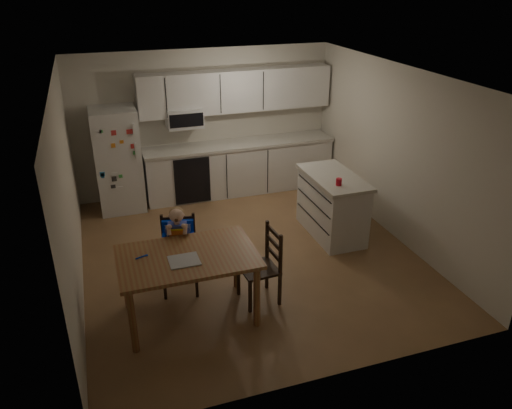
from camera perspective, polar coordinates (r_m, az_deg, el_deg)
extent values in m
cube|color=brown|center=(7.12, -0.81, -5.69)|extent=(4.50, 5.00, 0.01)
cube|color=beige|center=(8.86, -5.88, 9.34)|extent=(4.50, 0.02, 2.50)
cube|color=beige|center=(6.31, -20.72, 1.13)|extent=(0.02, 5.00, 2.50)
cube|color=beige|center=(7.52, 15.77, 5.60)|extent=(0.02, 5.00, 2.50)
cube|color=white|center=(6.22, -0.95, 14.53)|extent=(4.50, 5.00, 0.01)
cube|color=silver|center=(8.46, -15.51, 4.92)|extent=(0.72, 0.70, 1.70)
cube|color=silver|center=(8.97, -1.90, 4.13)|extent=(3.34, 0.60, 0.86)
cube|color=beige|center=(8.80, -1.93, 6.90)|extent=(3.37, 0.62, 0.05)
cube|color=black|center=(8.49, -7.26, 2.68)|extent=(0.60, 0.02, 0.80)
cube|color=silver|center=(8.69, -2.29, 12.88)|extent=(3.34, 0.34, 0.70)
cube|color=silver|center=(8.55, -8.20, 9.82)|extent=(0.60, 0.38, 0.33)
cube|color=silver|center=(7.54, 8.67, -0.26)|extent=(0.61, 1.22, 0.90)
cube|color=beige|center=(7.35, 8.90, 3.08)|extent=(0.67, 1.28, 0.05)
cylinder|color=red|center=(7.00, 9.44, 2.57)|extent=(0.08, 0.08, 0.10)
cube|color=brown|center=(5.56, -7.86, -5.96)|extent=(1.52, 0.98, 0.04)
cylinder|color=brown|center=(5.40, -13.93, -12.83)|extent=(0.08, 0.08, 0.77)
cylinder|color=brown|center=(6.07, -14.71, -8.30)|extent=(0.08, 0.08, 0.77)
cylinder|color=brown|center=(5.60, 0.11, -10.48)|extent=(0.08, 0.08, 0.77)
cylinder|color=brown|center=(6.24, -2.27, -6.38)|extent=(0.08, 0.08, 0.77)
cube|color=#AAAAAF|center=(5.45, -8.22, -6.36)|extent=(0.32, 0.28, 0.01)
cylinder|color=#0B35D4|center=(5.59, -13.04, -5.88)|extent=(0.12, 0.06, 0.02)
cube|color=black|center=(6.23, -8.72, -6.17)|extent=(0.50, 0.50, 0.03)
cube|color=black|center=(6.20, -10.40, -8.96)|extent=(0.04, 0.04, 0.42)
cube|color=black|center=(6.52, -10.25, -7.08)|extent=(0.04, 0.04, 0.42)
cube|color=black|center=(6.18, -6.81, -8.80)|extent=(0.04, 0.04, 0.42)
cube|color=black|center=(6.50, -6.86, -6.92)|extent=(0.04, 0.04, 0.42)
cube|color=black|center=(6.26, -8.85, -3.17)|extent=(0.42, 0.12, 0.50)
cube|color=#0B35D4|center=(6.19, -8.75, -5.65)|extent=(0.44, 0.41, 0.10)
cube|color=#0B35D4|center=(6.21, -8.87, -3.22)|extent=(0.39, 0.14, 0.34)
cube|color=#5089DD|center=(6.15, -8.79, -5.28)|extent=(0.34, 0.31, 0.02)
cube|color=#283296|center=(6.06, -8.93, -3.26)|extent=(0.25, 0.18, 0.26)
cube|color=orange|center=(6.01, -8.93, -3.65)|extent=(0.19, 0.05, 0.20)
sphere|color=beige|center=(5.94, -9.09, -1.21)|extent=(0.20, 0.20, 0.17)
ellipsoid|color=olive|center=(5.93, -9.10, -1.06)|extent=(0.20, 0.19, 0.14)
cube|color=black|center=(5.97, 0.32, -7.38)|extent=(0.45, 0.45, 0.03)
cube|color=black|center=(6.18, -2.02, -8.63)|extent=(0.04, 0.04, 0.42)
cube|color=black|center=(6.30, 1.23, -7.89)|extent=(0.04, 0.04, 0.42)
cube|color=black|center=(5.89, -0.68, -10.53)|extent=(0.04, 0.04, 0.42)
cube|color=black|center=(6.02, 2.72, -9.70)|extent=(0.04, 0.04, 0.42)
cube|color=black|center=(5.90, 2.03, -4.83)|extent=(0.07, 0.42, 0.50)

